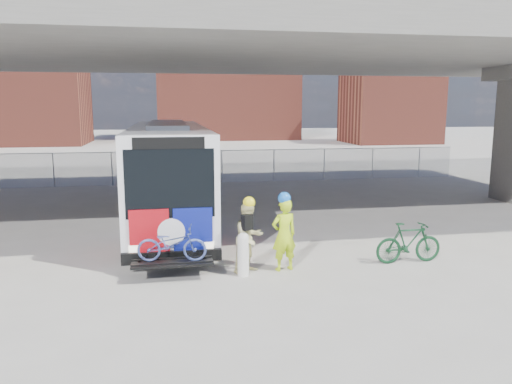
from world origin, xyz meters
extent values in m
plane|color=#9E9991|center=(0.00, 0.00, 0.00)|extent=(160.00, 160.00, 0.00)
cube|color=silver|center=(-2.00, 2.77, 1.95)|extent=(2.55, 12.00, 3.20)
cube|color=black|center=(-2.00, 3.27, 2.59)|extent=(2.61, 11.00, 1.28)
cube|color=black|center=(-2.00, -3.18, 2.33)|extent=(2.24, 0.12, 1.76)
cube|color=black|center=(-2.00, -3.18, 3.36)|extent=(1.78, 0.12, 0.30)
cube|color=black|center=(-2.00, -3.28, 0.45)|extent=(2.55, 0.20, 0.30)
cube|color=#A30C14|center=(-2.55, -3.25, 1.10)|extent=(1.00, 0.08, 1.20)
cube|color=navy|center=(-1.45, -3.25, 1.10)|extent=(1.00, 0.08, 1.20)
cylinder|color=silver|center=(-2.00, -3.27, 1.10)|extent=(0.70, 0.06, 0.70)
cube|color=gray|center=(-2.00, 2.77, 3.62)|extent=(1.28, 7.20, 0.14)
cube|color=black|center=(-2.00, -3.78, 0.45)|extent=(2.00, 0.70, 0.06)
cylinder|color=black|center=(-3.15, -1.63, 0.50)|extent=(0.30, 1.00, 1.00)
cylinder|color=black|center=(-0.85, -1.63, 0.50)|extent=(0.30, 1.00, 1.00)
cylinder|color=black|center=(-3.15, 6.97, 0.50)|extent=(0.30, 1.00, 1.00)
cylinder|color=black|center=(-0.85, 6.97, 0.50)|extent=(0.30, 1.00, 1.00)
cube|color=#A30C14|center=(-3.30, -1.03, 1.30)|extent=(0.06, 2.60, 1.70)
cube|color=navy|center=(-3.30, 0.57, 1.30)|extent=(0.06, 1.40, 1.70)
cube|color=#A30C14|center=(-0.70, -1.03, 1.30)|extent=(0.06, 2.60, 1.70)
cube|color=navy|center=(-0.70, 0.57, 1.30)|extent=(0.06, 1.40, 1.70)
imported|color=#445496|center=(-2.00, -3.78, 0.93)|extent=(1.77, 0.83, 0.89)
cube|color=#605E59|center=(0.00, 4.00, 6.75)|extent=(40.00, 16.00, 1.50)
cube|color=#605E59|center=(0.00, 4.00, 7.55)|extent=(40.00, 0.60, 0.80)
cylinder|color=gray|center=(-8.00, 12.00, 0.90)|extent=(0.06, 0.06, 1.80)
cylinder|color=gray|center=(-4.00, 12.00, 0.90)|extent=(0.06, 0.06, 1.80)
cylinder|color=gray|center=(0.00, 12.00, 0.90)|extent=(0.06, 0.06, 1.80)
cylinder|color=gray|center=(4.00, 12.00, 0.90)|extent=(0.06, 0.06, 1.80)
cylinder|color=gray|center=(8.00, 12.00, 0.90)|extent=(0.06, 0.06, 1.80)
cylinder|color=gray|center=(12.00, 12.00, 0.90)|extent=(0.06, 0.06, 1.80)
plane|color=gray|center=(0.00, 12.00, 0.90)|extent=(30.00, 0.00, 30.00)
cube|color=gray|center=(0.00, 12.00, 1.82)|extent=(30.00, 0.05, 0.04)
cube|color=brown|center=(-18.00, 45.00, 5.00)|extent=(14.00, 10.00, 10.00)
cube|color=brown|center=(6.00, 52.00, 6.00)|extent=(18.00, 12.00, 12.00)
cube|color=brown|center=(24.00, 40.00, 4.00)|extent=(10.00, 8.00, 8.00)
cylinder|color=brown|center=(14.00, 55.00, 12.50)|extent=(2.20, 2.20, 25.00)
cylinder|color=beige|center=(-0.22, -3.77, 0.49)|extent=(0.29, 0.29, 0.98)
sphere|color=beige|center=(-0.22, -3.77, 0.98)|extent=(0.29, 0.29, 0.29)
imported|color=#BFE718|center=(0.89, -3.53, 0.95)|extent=(0.78, 0.61, 1.91)
sphere|color=blue|center=(0.89, -3.53, 1.93)|extent=(0.33, 0.33, 0.33)
imported|color=beige|center=(-0.03, -3.53, 0.91)|extent=(1.12, 1.05, 1.82)
sphere|color=yellow|center=(-0.03, -3.53, 1.84)|extent=(0.32, 0.32, 0.32)
cube|color=black|center=(-0.11, -3.70, 1.37)|extent=(0.32, 0.28, 0.40)
imported|color=#143E22|center=(4.41, -3.53, 0.57)|extent=(1.90, 0.55, 1.14)
camera|label=1|loc=(-2.07, -15.81, 4.26)|focal=35.00mm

